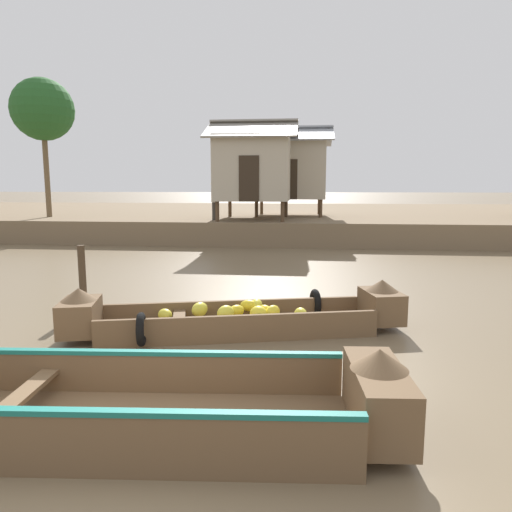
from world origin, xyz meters
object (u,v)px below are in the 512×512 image
object	(u,v)px
viewer_boat	(117,406)
stilt_house_mid_left	(290,168)
banana_boat	(237,317)
palm_tree_near	(43,110)
stilt_house_left	(254,168)
mooring_post	(82,278)
vendor_person	(215,198)

from	to	relation	value
viewer_boat	stilt_house_mid_left	xyz separation A→B (m)	(1.02, 18.78, 2.98)
banana_boat	palm_tree_near	distance (m)	18.08
banana_boat	viewer_boat	distance (m)	3.41
banana_boat	stilt_house_left	xyz separation A→B (m)	(-1.15, 12.89, 2.93)
mooring_post	banana_boat	bearing A→B (deg)	-18.48
stilt_house_mid_left	vendor_person	distance (m)	4.62
vendor_person	stilt_house_left	bearing A→B (deg)	22.36
banana_boat	viewer_boat	bearing A→B (deg)	-102.24
vendor_person	mooring_post	xyz separation A→B (m)	(-0.49, -11.16, -1.26)
viewer_boat	mooring_post	distance (m)	5.09
viewer_boat	banana_boat	bearing A→B (deg)	77.76
stilt_house_mid_left	palm_tree_near	distance (m)	11.63
stilt_house_mid_left	vendor_person	xyz separation A→B (m)	(-3.03, -3.21, -1.35)
viewer_boat	palm_tree_near	world-z (taller)	palm_tree_near
palm_tree_near	mooring_post	size ratio (longest dim) A/B	4.79
banana_boat	stilt_house_mid_left	xyz separation A→B (m)	(0.29, 15.45, 2.99)
banana_boat	vendor_person	size ratio (longest dim) A/B	3.42
viewer_boat	mooring_post	bearing A→B (deg)	119.60
banana_boat	vendor_person	world-z (taller)	vendor_person
banana_boat	stilt_house_left	bearing A→B (deg)	95.11
palm_tree_near	stilt_house_left	bearing A→B (deg)	-2.71
viewer_boat	mooring_post	xyz separation A→B (m)	(-2.51, 4.41, 0.37)
stilt_house_left	vendor_person	size ratio (longest dim) A/B	2.54
banana_boat	vendor_person	xyz separation A→B (m)	(-2.74, 12.23, 1.63)
banana_boat	viewer_boat	xyz separation A→B (m)	(-0.72, -3.33, 0.00)
banana_boat	stilt_house_mid_left	size ratio (longest dim) A/B	1.34
mooring_post	stilt_house_mid_left	bearing A→B (deg)	76.23
mooring_post	palm_tree_near	bearing A→B (deg)	121.88
banana_boat	stilt_house_left	size ratio (longest dim) A/B	1.35
viewer_boat	stilt_house_mid_left	distance (m)	19.04
stilt_house_mid_left	vendor_person	world-z (taller)	stilt_house_mid_left
stilt_house_left	palm_tree_near	xyz separation A→B (m)	(-9.71, 0.46, 2.62)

